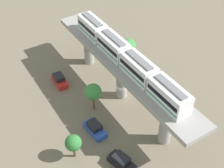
# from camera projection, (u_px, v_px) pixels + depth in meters

# --- Properties ---
(ground_plane) EXTENTS (120.00, 120.00, 0.00)m
(ground_plane) POSITION_uv_depth(u_px,v_px,m) (121.00, 95.00, 54.22)
(ground_plane) COLOR #706654
(viaduct) EXTENTS (5.20, 35.80, 7.42)m
(viaduct) POSITION_uv_depth(u_px,v_px,m) (122.00, 70.00, 50.40)
(viaduct) COLOR #999691
(viaduct) RESTS_ON ground
(train) EXTENTS (2.64, 27.45, 3.24)m
(train) POSITION_uv_depth(u_px,v_px,m) (126.00, 57.00, 47.81)
(train) COLOR white
(train) RESTS_ON viaduct
(parked_car_black) EXTENTS (2.71, 4.50, 1.76)m
(parked_car_black) POSITION_uv_depth(u_px,v_px,m) (122.00, 162.00, 42.89)
(parked_car_black) COLOR black
(parked_car_black) RESTS_ON ground
(parked_car_blue) EXTENTS (2.12, 4.33, 1.76)m
(parked_car_blue) POSITION_uv_depth(u_px,v_px,m) (95.00, 129.00, 47.46)
(parked_car_blue) COLOR #284CB7
(parked_car_blue) RESTS_ON ground
(parked_car_red) EXTENTS (2.07, 4.31, 1.76)m
(parked_car_red) POSITION_uv_depth(u_px,v_px,m) (59.00, 80.00, 56.26)
(parked_car_red) COLOR red
(parked_car_red) RESTS_ON ground
(tree_near_viaduct) EXTENTS (2.79, 2.79, 5.25)m
(tree_near_viaduct) POSITION_uv_depth(u_px,v_px,m) (93.00, 92.00, 49.24)
(tree_near_viaduct) COLOR brown
(tree_near_viaduct) RESTS_ON ground
(tree_mid_lot) EXTENTS (2.40, 2.40, 4.23)m
(tree_mid_lot) POSITION_uv_depth(u_px,v_px,m) (73.00, 143.00, 42.56)
(tree_mid_lot) COLOR brown
(tree_mid_lot) RESTS_ON ground
(tree_far_corner) EXTENTS (3.27, 3.27, 4.57)m
(tree_far_corner) POSITION_uv_depth(u_px,v_px,m) (128.00, 47.00, 60.60)
(tree_far_corner) COLOR brown
(tree_far_corner) RESTS_ON ground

